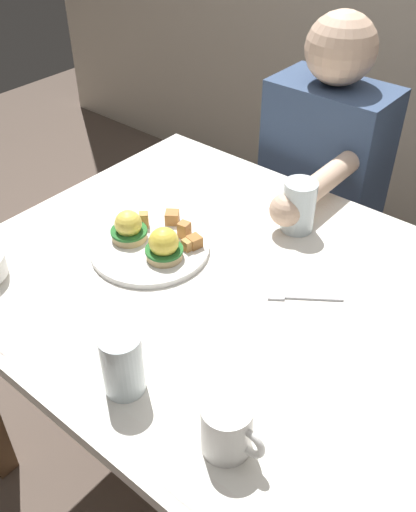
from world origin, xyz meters
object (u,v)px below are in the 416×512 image
Objects in this scene: coffee_mug at (228,427)px; diner_person at (318,185)px; water_glass_far at (123,366)px; eggs_benedict_plate at (150,242)px; water_glass_near at (298,209)px; fork at (300,297)px; dining_table at (242,325)px.

coffee_mug is 0.10× the size of diner_person.
diner_person reaches higher than water_glass_far.
eggs_benedict_plate is 2.15× the size of water_glass_near.
water_glass_near is 0.39m from diner_person.
water_glass_far is (-0.21, -0.02, 0.00)m from coffee_mug.
fork is at bearing -63.57° from diner_person.
coffee_mug is 0.21m from water_glass_far.
dining_table is 0.28m from eggs_benedict_plate.
water_glass_far reaches higher than coffee_mug.
coffee_mug is at bearing -74.98° from fork.
dining_table is at bearing 122.73° from coffee_mug.
water_glass_far is at bearing -52.23° from eggs_benedict_plate.
coffee_mug is (0.44, -0.28, 0.03)m from eggs_benedict_plate.
coffee_mug is at bearing -32.67° from eggs_benedict_plate.
water_glass_near is 0.11× the size of diner_person.
coffee_mug is 0.62m from water_glass_near.
fork is at bearing -55.73° from water_glass_near.
water_glass_far is (0.03, -0.59, 0.00)m from water_glass_near.
water_glass_near is (-0.04, 0.26, 0.16)m from dining_table.
fork is at bearing 74.34° from water_glass_far.
eggs_benedict_plate is 0.36m from fork.
eggs_benedict_plate is 0.39m from water_glass_far.
eggs_benedict_plate is 0.24× the size of diner_person.
coffee_mug reaches higher than fork.
coffee_mug is at bearing -67.93° from diner_person.
water_glass_far reaches higher than eggs_benedict_plate.
dining_table is at bearing -74.28° from diner_person.
water_glass_far is at bearing -174.19° from coffee_mug.
water_glass_far is (-0.01, -0.33, 0.16)m from dining_table.
eggs_benedict_plate is 0.35m from water_glass_near.
water_glass_near reaches higher than fork.
water_glass_far is 0.96m from diner_person.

